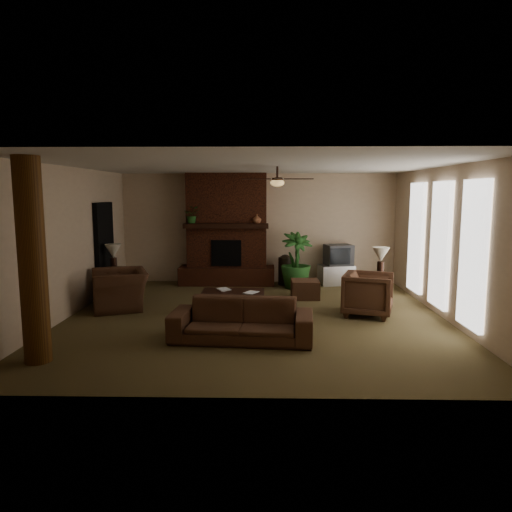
{
  "coord_description": "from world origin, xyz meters",
  "views": [
    {
      "loc": [
        0.19,
        -8.53,
        2.32
      ],
      "look_at": [
        0.0,
        0.4,
        1.1
      ],
      "focal_mm": 32.72,
      "sensor_mm": 36.0,
      "label": 1
    }
  ],
  "objects_px": {
    "tv_stand": "(336,275)",
    "lamp_right": "(381,257)",
    "armchair_left": "(120,283)",
    "floor_vase": "(285,268)",
    "coffee_table": "(233,294)",
    "lamp_left": "(113,253)",
    "side_table_right": "(378,291)",
    "side_table_left": "(115,286)",
    "armchair_right": "(368,292)",
    "log_column": "(32,261)",
    "floor_plant": "(296,273)",
    "ottoman": "(305,289)",
    "sofa": "(242,313)"
  },
  "relations": [
    {
      "from": "sofa",
      "to": "armchair_right",
      "type": "bearing_deg",
      "value": 38.71
    },
    {
      "from": "sofa",
      "to": "side_table_left",
      "type": "relative_size",
      "value": 4.04
    },
    {
      "from": "coffee_table",
      "to": "floor_vase",
      "type": "height_order",
      "value": "floor_vase"
    },
    {
      "from": "armchair_right",
      "to": "floor_vase",
      "type": "bearing_deg",
      "value": 44.19
    },
    {
      "from": "lamp_left",
      "to": "lamp_right",
      "type": "relative_size",
      "value": 1.0
    },
    {
      "from": "sofa",
      "to": "log_column",
      "type": "bearing_deg",
      "value": -155.17
    },
    {
      "from": "floor_vase",
      "to": "log_column",
      "type": "bearing_deg",
      "value": -123.38
    },
    {
      "from": "armchair_left",
      "to": "ottoman",
      "type": "bearing_deg",
      "value": 83.45
    },
    {
      "from": "armchair_left",
      "to": "lamp_right",
      "type": "height_order",
      "value": "lamp_right"
    },
    {
      "from": "log_column",
      "to": "tv_stand",
      "type": "distance_m",
      "value": 7.51
    },
    {
      "from": "log_column",
      "to": "side_table_right",
      "type": "relative_size",
      "value": 5.09
    },
    {
      "from": "lamp_left",
      "to": "floor_vase",
      "type": "bearing_deg",
      "value": 22.67
    },
    {
      "from": "ottoman",
      "to": "floor_vase",
      "type": "distance_m",
      "value": 1.57
    },
    {
      "from": "side_table_left",
      "to": "lamp_right",
      "type": "height_order",
      "value": "lamp_right"
    },
    {
      "from": "armchair_left",
      "to": "floor_vase",
      "type": "bearing_deg",
      "value": 104.99
    },
    {
      "from": "log_column",
      "to": "lamp_left",
      "type": "distance_m",
      "value": 3.93
    },
    {
      "from": "floor_vase",
      "to": "lamp_right",
      "type": "bearing_deg",
      "value": -47.33
    },
    {
      "from": "armchair_left",
      "to": "floor_vase",
      "type": "xyz_separation_m",
      "value": [
        3.42,
        2.5,
        -0.08
      ]
    },
    {
      "from": "side_table_left",
      "to": "floor_plant",
      "type": "bearing_deg",
      "value": 16.91
    },
    {
      "from": "armchair_left",
      "to": "floor_vase",
      "type": "distance_m",
      "value": 4.24
    },
    {
      "from": "log_column",
      "to": "side_table_left",
      "type": "bearing_deg",
      "value": 92.52
    },
    {
      "from": "tv_stand",
      "to": "lamp_left",
      "type": "distance_m",
      "value": 5.43
    },
    {
      "from": "floor_vase",
      "to": "side_table_left",
      "type": "height_order",
      "value": "floor_vase"
    },
    {
      "from": "sofa",
      "to": "armchair_right",
      "type": "height_order",
      "value": "armchair_right"
    },
    {
      "from": "ottoman",
      "to": "floor_vase",
      "type": "bearing_deg",
      "value": 104.21
    },
    {
      "from": "ottoman",
      "to": "floor_vase",
      "type": "xyz_separation_m",
      "value": [
        -0.38,
        1.51,
        0.23
      ]
    },
    {
      "from": "floor_vase",
      "to": "lamp_right",
      "type": "height_order",
      "value": "lamp_right"
    },
    {
      "from": "tv_stand",
      "to": "lamp_right",
      "type": "relative_size",
      "value": 1.31
    },
    {
      "from": "log_column",
      "to": "armchair_right",
      "type": "relative_size",
      "value": 3.1
    },
    {
      "from": "log_column",
      "to": "lamp_right",
      "type": "xyz_separation_m",
      "value": [
        5.52,
        3.46,
        -0.4
      ]
    },
    {
      "from": "armchair_left",
      "to": "lamp_left",
      "type": "relative_size",
      "value": 1.82
    },
    {
      "from": "sofa",
      "to": "tv_stand",
      "type": "relative_size",
      "value": 2.61
    },
    {
      "from": "ottoman",
      "to": "floor_plant",
      "type": "bearing_deg",
      "value": 96.9
    },
    {
      "from": "coffee_table",
      "to": "ottoman",
      "type": "bearing_deg",
      "value": 41.47
    },
    {
      "from": "floor_vase",
      "to": "floor_plant",
      "type": "height_order",
      "value": "floor_vase"
    },
    {
      "from": "armchair_right",
      "to": "side_table_left",
      "type": "height_order",
      "value": "armchair_right"
    },
    {
      "from": "side_table_right",
      "to": "lamp_right",
      "type": "xyz_separation_m",
      "value": [
        0.04,
        0.02,
        0.73
      ]
    },
    {
      "from": "tv_stand",
      "to": "coffee_table",
      "type": "bearing_deg",
      "value": -141.68
    },
    {
      "from": "tv_stand",
      "to": "lamp_right",
      "type": "xyz_separation_m",
      "value": [
        0.59,
        -2.09,
        0.75
      ]
    },
    {
      "from": "log_column",
      "to": "lamp_left",
      "type": "relative_size",
      "value": 4.31
    },
    {
      "from": "armchair_right",
      "to": "ottoman",
      "type": "bearing_deg",
      "value": 54.6
    },
    {
      "from": "coffee_table",
      "to": "side_table_left",
      "type": "xyz_separation_m",
      "value": [
        -2.68,
        1.19,
        -0.1
      ]
    },
    {
      "from": "armchair_left",
      "to": "side_table_right",
      "type": "height_order",
      "value": "armchair_left"
    },
    {
      "from": "armchair_right",
      "to": "floor_vase",
      "type": "height_order",
      "value": "armchair_right"
    },
    {
      "from": "floor_vase",
      "to": "tv_stand",
      "type": "bearing_deg",
      "value": 1.97
    },
    {
      "from": "armchair_right",
      "to": "lamp_right",
      "type": "distance_m",
      "value": 1.14
    },
    {
      "from": "coffee_table",
      "to": "lamp_right",
      "type": "xyz_separation_m",
      "value": [
        3.0,
        0.78,
        0.63
      ]
    },
    {
      "from": "armchair_right",
      "to": "coffee_table",
      "type": "bearing_deg",
      "value": 105.28
    },
    {
      "from": "floor_vase",
      "to": "side_table_left",
      "type": "xyz_separation_m",
      "value": [
        -3.8,
        -1.64,
        -0.16
      ]
    },
    {
      "from": "log_column",
      "to": "floor_vase",
      "type": "distance_m",
      "value": 6.66
    }
  ]
}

